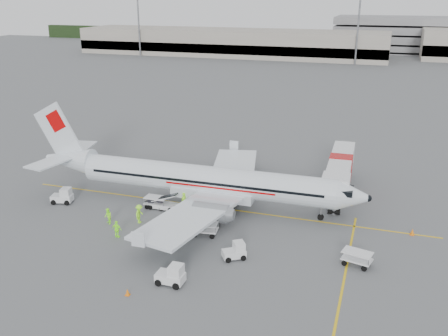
# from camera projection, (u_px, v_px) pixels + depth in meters

# --- Properties ---
(ground) EXTENTS (360.00, 360.00, 0.00)m
(ground) POSITION_uv_depth(u_px,v_px,m) (218.00, 208.00, 52.56)
(ground) COLOR #56595B
(stripe_lead) EXTENTS (44.00, 0.20, 0.01)m
(stripe_lead) POSITION_uv_depth(u_px,v_px,m) (218.00, 208.00, 52.56)
(stripe_lead) COLOR yellow
(stripe_lead) RESTS_ON ground
(stripe_cross) EXTENTS (0.20, 20.00, 0.01)m
(stripe_cross) POSITION_uv_depth(u_px,v_px,m) (347.00, 267.00, 41.25)
(stripe_cross) COLOR yellow
(stripe_cross) RESTS_ON ground
(terminal_west) EXTENTS (110.00, 22.00, 9.00)m
(terminal_west) POSITION_uv_depth(u_px,v_px,m) (230.00, 42.00, 179.30)
(terminal_west) COLOR gray
(terminal_west) RESTS_ON ground
(parking_garage) EXTENTS (62.00, 24.00, 14.00)m
(parking_garage) POSITION_uv_depth(u_px,v_px,m) (420.00, 33.00, 186.08)
(parking_garage) COLOR slate
(parking_garage) RESTS_ON ground
(treeline) EXTENTS (300.00, 3.00, 6.00)m
(treeline) POSITION_uv_depth(u_px,v_px,m) (354.00, 39.00, 208.24)
(treeline) COLOR black
(treeline) RESTS_ON ground
(mast_west) EXTENTS (3.20, 1.20, 22.00)m
(mast_west) POSITION_uv_depth(u_px,v_px,m) (139.00, 24.00, 175.28)
(mast_west) COLOR slate
(mast_west) RESTS_ON ground
(mast_center) EXTENTS (3.20, 1.20, 22.00)m
(mast_center) POSITION_uv_depth(u_px,v_px,m) (358.00, 28.00, 153.07)
(mast_center) COLOR slate
(mast_center) RESTS_ON ground
(aircraft) EXTENTS (36.21, 28.58, 9.87)m
(aircraft) POSITION_uv_depth(u_px,v_px,m) (206.00, 162.00, 51.56)
(aircraft) COLOR white
(aircraft) RESTS_ON ground
(jet_bridge) EXTENTS (3.55, 16.70, 4.36)m
(jet_bridge) POSITION_uv_depth(u_px,v_px,m) (340.00, 175.00, 55.82)
(jet_bridge) COLOR silver
(jet_bridge) RESTS_ON ground
(belt_loader) EXTENTS (4.43, 1.82, 2.36)m
(belt_loader) POSITION_uv_depth(u_px,v_px,m) (163.00, 198.00, 51.98)
(belt_loader) COLOR silver
(belt_loader) RESTS_ON ground
(tug_fore) EXTENTS (2.24, 2.01, 1.51)m
(tug_fore) POSITION_uv_depth(u_px,v_px,m) (234.00, 251.00, 42.32)
(tug_fore) COLOR silver
(tug_fore) RESTS_ON ground
(tug_mid) EXTENTS (2.21, 1.28, 1.70)m
(tug_mid) POSITION_uv_depth(u_px,v_px,m) (170.00, 274.00, 38.63)
(tug_mid) COLOR silver
(tug_mid) RESTS_ON ground
(tug_aft) EXTENTS (2.42, 1.74, 1.69)m
(tug_aft) POSITION_uv_depth(u_px,v_px,m) (62.00, 195.00, 53.58)
(tug_aft) COLOR silver
(tug_aft) RESTS_ON ground
(cart_loaded_a) EXTENTS (2.93, 2.39, 1.33)m
(cart_loaded_a) POSITION_uv_depth(u_px,v_px,m) (206.00, 212.00, 50.04)
(cart_loaded_a) COLOR silver
(cart_loaded_a) RESTS_ON ground
(cart_loaded_b) EXTENTS (2.38, 1.42, 1.24)m
(cart_loaded_b) POSITION_uv_depth(u_px,v_px,m) (156.00, 202.00, 52.39)
(cart_loaded_b) COLOR silver
(cart_loaded_b) RESTS_ON ground
(cart_empty_a) EXTENTS (2.54, 1.69, 1.24)m
(cart_empty_a) POSITION_uv_depth(u_px,v_px,m) (205.00, 229.00, 46.49)
(cart_empty_a) COLOR silver
(cart_empty_a) RESTS_ON ground
(cart_empty_b) EXTENTS (2.66, 1.95, 1.25)m
(cart_empty_b) POSITION_uv_depth(u_px,v_px,m) (357.00, 259.00, 41.32)
(cart_empty_b) COLOR silver
(cart_empty_b) RESTS_ON ground
(cone_nose) EXTENTS (0.42, 0.42, 0.68)m
(cone_nose) POSITION_uv_depth(u_px,v_px,m) (412.00, 232.00, 46.60)
(cone_nose) COLOR orange
(cone_nose) RESTS_ON ground
(cone_port) EXTENTS (0.39, 0.39, 0.63)m
(cone_port) POSITION_uv_depth(u_px,v_px,m) (274.00, 175.00, 61.06)
(cone_port) COLOR orange
(cone_port) RESTS_ON ground
(cone_stbd) EXTENTS (0.35, 0.35, 0.57)m
(cone_stbd) POSITION_uv_depth(u_px,v_px,m) (127.00, 292.00, 37.32)
(cone_stbd) COLOR orange
(cone_stbd) RESTS_ON ground
(crew_a) EXTENTS (0.80, 0.80, 1.88)m
(crew_a) POSITION_uv_depth(u_px,v_px,m) (184.00, 201.00, 51.85)
(crew_a) COLOR #98FE25
(crew_a) RESTS_ON ground
(crew_b) EXTENTS (0.99, 0.98, 1.62)m
(crew_b) POSITION_uv_depth(u_px,v_px,m) (108.00, 216.00, 48.69)
(crew_b) COLOR #98FE25
(crew_b) RESTS_ON ground
(crew_c) EXTENTS (0.76, 1.26, 1.91)m
(crew_c) POSITION_uv_depth(u_px,v_px,m) (139.00, 214.00, 48.87)
(crew_c) COLOR #98FE25
(crew_c) RESTS_ON ground
(crew_d) EXTENTS (1.00, 0.46, 1.67)m
(crew_d) POSITION_uv_depth(u_px,v_px,m) (117.00, 229.00, 45.96)
(crew_d) COLOR #98FE25
(crew_d) RESTS_ON ground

